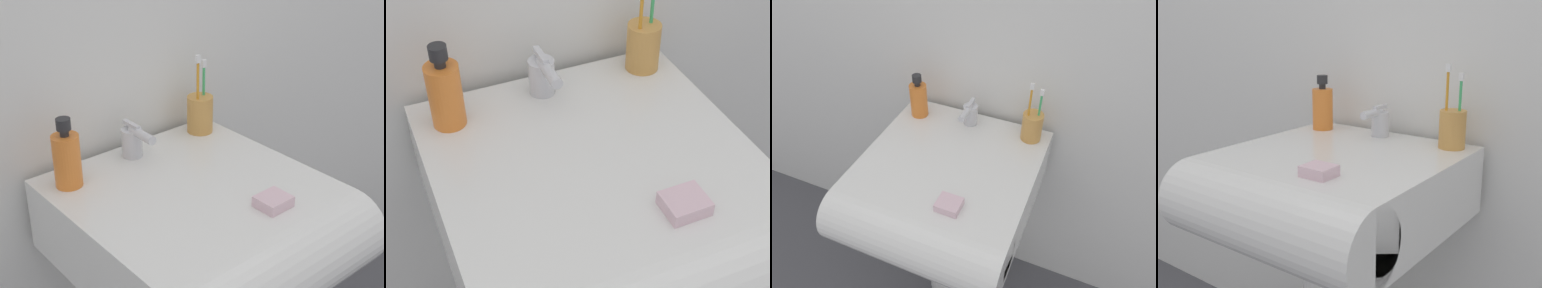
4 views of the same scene
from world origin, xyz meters
TOP-DOWN VIEW (x-y plane):
  - sink_basin at (0.00, -0.07)m, footprint 0.54×0.60m
  - faucet at (-0.01, 0.19)m, footprint 0.05×0.11m
  - toothbrush_cup at (0.21, 0.20)m, footprint 0.07×0.07m
  - soap_bottle at (-0.20, 0.17)m, footprint 0.06×0.06m
  - bar_soap at (0.08, -0.18)m, footprint 0.07×0.06m

SIDE VIEW (x-z plane):
  - sink_basin at x=0.00m, z-range 0.67..0.85m
  - bar_soap at x=0.08m, z-range 0.85..0.87m
  - faucet at x=-0.01m, z-range 0.85..0.94m
  - toothbrush_cup at x=0.21m, z-range 0.79..1.01m
  - soap_bottle at x=-0.20m, z-range 0.83..1.00m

